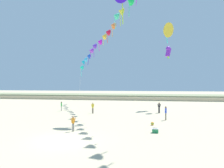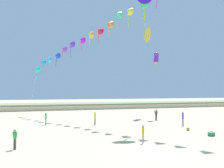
{
  "view_description": "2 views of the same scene",
  "coord_description": "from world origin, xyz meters",
  "px_view_note": "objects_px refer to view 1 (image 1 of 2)",
  "views": [
    {
      "loc": [
        6.52,
        -15.13,
        4.5
      ],
      "look_at": [
        2.04,
        10.92,
        4.55
      ],
      "focal_mm": 32.0,
      "sensor_mm": 36.0,
      "label": 1
    },
    {
      "loc": [
        -9.18,
        -15.31,
        4.34
      ],
      "look_at": [
        -1.2,
        9.01,
        5.18
      ],
      "focal_mm": 38.0,
      "sensor_mm": 36.0,
      "label": 2
    }
  ],
  "objects_px": {
    "large_kite_high_solo": "(167,30)",
    "person_far_center": "(61,106)",
    "person_far_left": "(159,107)",
    "large_kite_low_lead": "(168,52)",
    "beach_cooler": "(155,131)",
    "person_far_right": "(166,112)",
    "person_near_right": "(73,122)",
    "beach_ball": "(152,124)",
    "person_near_left": "(93,107)"
  },
  "relations": [
    {
      "from": "person_near_right",
      "to": "large_kite_low_lead",
      "type": "bearing_deg",
      "value": 57.92
    },
    {
      "from": "person_far_center",
      "to": "beach_cooler",
      "type": "height_order",
      "value": "person_far_center"
    },
    {
      "from": "person_near_right",
      "to": "person_far_left",
      "type": "xyz_separation_m",
      "value": [
        8.89,
        13.94,
        0.09
      ]
    },
    {
      "from": "person_far_right",
      "to": "beach_cooler",
      "type": "relative_size",
      "value": 3.0
    },
    {
      "from": "person_far_right",
      "to": "large_kite_high_solo",
      "type": "relative_size",
      "value": 0.43
    },
    {
      "from": "person_far_left",
      "to": "large_kite_high_solo",
      "type": "distance_m",
      "value": 15.85
    },
    {
      "from": "person_far_left",
      "to": "beach_cooler",
      "type": "height_order",
      "value": "person_far_left"
    },
    {
      "from": "large_kite_low_lead",
      "to": "beach_cooler",
      "type": "height_order",
      "value": "large_kite_low_lead"
    },
    {
      "from": "person_near_right",
      "to": "large_kite_high_solo",
      "type": "bearing_deg",
      "value": 63.08
    },
    {
      "from": "beach_cooler",
      "to": "beach_ball",
      "type": "xyz_separation_m",
      "value": [
        -0.15,
        3.48,
        -0.03
      ]
    },
    {
      "from": "beach_cooler",
      "to": "beach_ball",
      "type": "relative_size",
      "value": 1.59
    },
    {
      "from": "person_far_left",
      "to": "beach_cooler",
      "type": "xyz_separation_m",
      "value": [
        -1.17,
        -13.18,
        -0.75
      ]
    },
    {
      "from": "person_near_left",
      "to": "large_kite_low_lead",
      "type": "distance_m",
      "value": 15.79
    },
    {
      "from": "person_far_left",
      "to": "person_far_right",
      "type": "relative_size",
      "value": 0.96
    },
    {
      "from": "person_near_left",
      "to": "large_kite_high_solo",
      "type": "bearing_deg",
      "value": 38.29
    },
    {
      "from": "person_near_right",
      "to": "beach_ball",
      "type": "distance_m",
      "value": 8.71
    },
    {
      "from": "large_kite_high_solo",
      "to": "beach_cooler",
      "type": "xyz_separation_m",
      "value": [
        -3.05,
        -20.45,
        -14.71
      ]
    },
    {
      "from": "large_kite_high_solo",
      "to": "person_far_center",
      "type": "bearing_deg",
      "value": -157.68
    },
    {
      "from": "beach_ball",
      "to": "person_far_right",
      "type": "bearing_deg",
      "value": 63.24
    },
    {
      "from": "person_far_left",
      "to": "large_kite_high_solo",
      "type": "height_order",
      "value": "large_kite_high_solo"
    },
    {
      "from": "person_far_center",
      "to": "large_kite_low_lead",
      "type": "height_order",
      "value": "large_kite_low_lead"
    },
    {
      "from": "person_far_left",
      "to": "large_kite_low_lead",
      "type": "bearing_deg",
      "value": 60.1
    },
    {
      "from": "person_far_center",
      "to": "beach_ball",
      "type": "xyz_separation_m",
      "value": [
        14.9,
        -9.53,
        -0.73
      ]
    },
    {
      "from": "large_kite_low_lead",
      "to": "beach_cooler",
      "type": "relative_size",
      "value": 3.71
    },
    {
      "from": "person_far_center",
      "to": "large_kite_high_solo",
      "type": "xyz_separation_m",
      "value": [
        18.1,
        7.43,
        14.02
      ]
    },
    {
      "from": "beach_cooler",
      "to": "person_near_right",
      "type": "bearing_deg",
      "value": -174.35
    },
    {
      "from": "person_far_center",
      "to": "beach_ball",
      "type": "bearing_deg",
      "value": -32.61
    },
    {
      "from": "beach_cooler",
      "to": "beach_ball",
      "type": "bearing_deg",
      "value": 92.51
    },
    {
      "from": "large_kite_high_solo",
      "to": "person_far_right",
      "type": "bearing_deg",
      "value": -96.1
    },
    {
      "from": "large_kite_low_lead",
      "to": "large_kite_high_solo",
      "type": "relative_size",
      "value": 0.53
    },
    {
      "from": "person_far_center",
      "to": "person_near_left",
      "type": "bearing_deg",
      "value": -18.82
    },
    {
      "from": "beach_ball",
      "to": "person_far_center",
      "type": "bearing_deg",
      "value": 147.39
    },
    {
      "from": "person_far_center",
      "to": "beach_cooler",
      "type": "relative_size",
      "value": 2.72
    },
    {
      "from": "person_far_left",
      "to": "person_far_right",
      "type": "distance_m",
      "value": 6.22
    },
    {
      "from": "person_far_left",
      "to": "large_kite_high_solo",
      "type": "bearing_deg",
      "value": 75.53
    },
    {
      "from": "person_near_left",
      "to": "person_far_right",
      "type": "bearing_deg",
      "value": -20.58
    },
    {
      "from": "person_near_right",
      "to": "person_far_left",
      "type": "relative_size",
      "value": 0.91
    },
    {
      "from": "person_near_right",
      "to": "large_kite_low_lead",
      "type": "xyz_separation_m",
      "value": [
        10.6,
        16.91,
        9.14
      ]
    },
    {
      "from": "large_kite_low_lead",
      "to": "beach_cooler",
      "type": "xyz_separation_m",
      "value": [
        -2.88,
        -16.15,
        -9.8
      ]
    },
    {
      "from": "person_near_left",
      "to": "person_near_right",
      "type": "relative_size",
      "value": 1.13
    },
    {
      "from": "person_near_right",
      "to": "beach_cooler",
      "type": "distance_m",
      "value": 7.79
    },
    {
      "from": "large_kite_high_solo",
      "to": "beach_ball",
      "type": "xyz_separation_m",
      "value": [
        -3.2,
        -16.96,
        -14.75
      ]
    },
    {
      "from": "beach_ball",
      "to": "large_kite_high_solo",
      "type": "bearing_deg",
      "value": 79.32
    },
    {
      "from": "person_near_right",
      "to": "beach_ball",
      "type": "bearing_deg",
      "value": 29.3
    },
    {
      "from": "person_far_left",
      "to": "person_near_right",
      "type": "bearing_deg",
      "value": -122.53
    },
    {
      "from": "person_near_left",
      "to": "beach_ball",
      "type": "xyz_separation_m",
      "value": [
        8.83,
        -7.47,
        -0.81
      ]
    },
    {
      "from": "person_far_right",
      "to": "person_far_left",
      "type": "bearing_deg",
      "value": 94.01
    },
    {
      "from": "person_far_center",
      "to": "large_kite_high_solo",
      "type": "distance_m",
      "value": 24.07
    },
    {
      "from": "person_far_right",
      "to": "person_far_center",
      "type": "relative_size",
      "value": 1.1
    },
    {
      "from": "person_far_left",
      "to": "person_far_right",
      "type": "height_order",
      "value": "person_far_right"
    }
  ]
}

